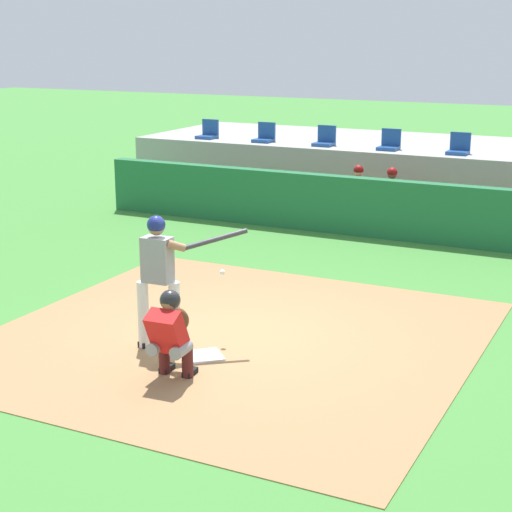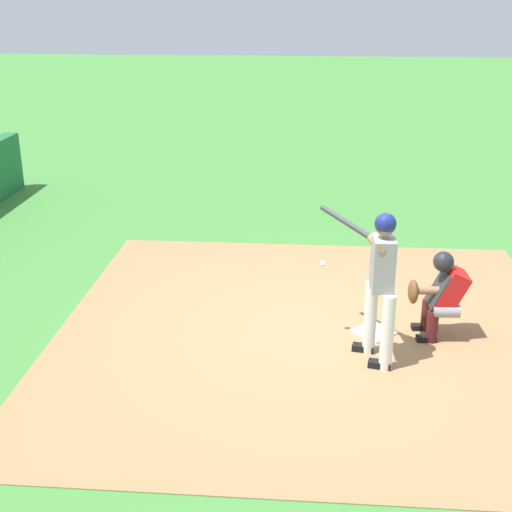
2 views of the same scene
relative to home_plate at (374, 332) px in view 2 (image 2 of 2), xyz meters
The scene contains 5 objects.
ground_plane 0.80m from the home_plate, 90.00° to the left, with size 80.00×80.00×0.00m, color #428438.
dirt_infield 0.80m from the home_plate, 90.00° to the left, with size 6.40×6.40×0.01m, color #9E754C.
home_plate is the anchor object (origin of this frame).
batter_at_plate 1.22m from the home_plate, behind, with size 1.25×0.87×1.80m.
catcher_crouched 0.96m from the home_plate, 91.53° to the right, with size 0.50×1.81×1.13m.
Camera 2 is at (-8.03, 0.05, 4.06)m, focal length 49.28 mm.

